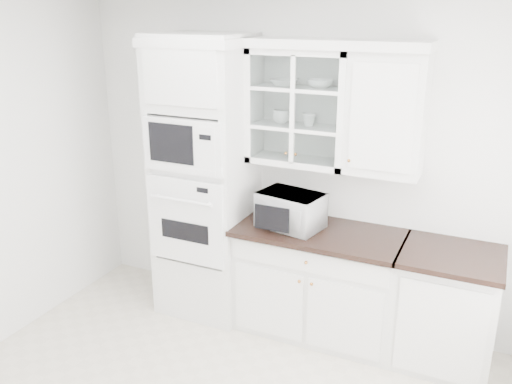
% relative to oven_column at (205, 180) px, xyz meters
% --- Properties ---
extents(room_shell, '(4.00, 3.50, 2.70)m').
position_rel_oven_column_xyz_m(room_shell, '(0.75, -0.99, 0.58)').
color(room_shell, white).
rests_on(room_shell, ground).
extents(oven_column, '(0.76, 0.68, 2.40)m').
position_rel_oven_column_xyz_m(oven_column, '(0.00, 0.00, 0.00)').
color(oven_column, white).
rests_on(oven_column, ground).
extents(base_cabinet_run, '(1.32, 0.67, 0.92)m').
position_rel_oven_column_xyz_m(base_cabinet_run, '(1.03, 0.03, -0.74)').
color(base_cabinet_run, white).
rests_on(base_cabinet_run, ground).
extents(extra_base_cabinet, '(0.72, 0.67, 0.92)m').
position_rel_oven_column_xyz_m(extra_base_cabinet, '(2.03, 0.03, -0.74)').
color(extra_base_cabinet, white).
rests_on(extra_base_cabinet, ground).
extents(upper_cabinet_glass, '(0.80, 0.33, 0.90)m').
position_rel_oven_column_xyz_m(upper_cabinet_glass, '(0.78, 0.17, 0.65)').
color(upper_cabinet_glass, white).
rests_on(upper_cabinet_glass, room_shell).
extents(upper_cabinet_solid, '(0.55, 0.33, 0.90)m').
position_rel_oven_column_xyz_m(upper_cabinet_solid, '(1.46, 0.17, 0.65)').
color(upper_cabinet_solid, white).
rests_on(upper_cabinet_solid, room_shell).
extents(crown_molding, '(2.14, 0.38, 0.07)m').
position_rel_oven_column_xyz_m(crown_molding, '(0.68, 0.14, 1.14)').
color(crown_molding, white).
rests_on(crown_molding, room_shell).
extents(countertop_microwave, '(0.56, 0.49, 0.28)m').
position_rel_oven_column_xyz_m(countertop_microwave, '(0.80, -0.01, -0.14)').
color(countertop_microwave, white).
rests_on(countertop_microwave, base_cabinet_run).
extents(bowl_a, '(0.22, 0.22, 0.05)m').
position_rel_oven_column_xyz_m(bowl_a, '(0.65, 0.16, 0.84)').
color(bowl_a, white).
rests_on(bowl_a, upper_cabinet_glass).
extents(bowl_b, '(0.23, 0.23, 0.06)m').
position_rel_oven_column_xyz_m(bowl_b, '(0.94, 0.17, 0.84)').
color(bowl_b, white).
rests_on(bowl_b, upper_cabinet_glass).
extents(cup_a, '(0.16, 0.16, 0.11)m').
position_rel_oven_column_xyz_m(cup_a, '(0.62, 0.17, 0.56)').
color(cup_a, white).
rests_on(cup_a, upper_cabinet_glass).
extents(cup_b, '(0.12, 0.12, 0.10)m').
position_rel_oven_column_xyz_m(cup_b, '(0.86, 0.17, 0.56)').
color(cup_b, white).
rests_on(cup_b, upper_cabinet_glass).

